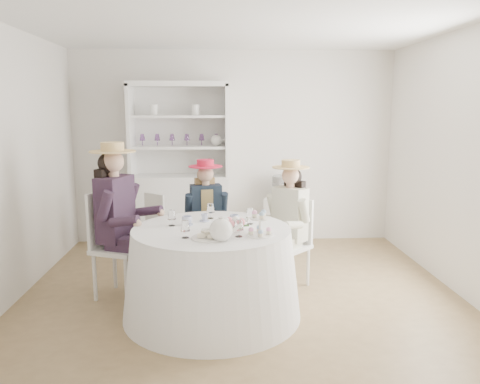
{
  "coord_description": "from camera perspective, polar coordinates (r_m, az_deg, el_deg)",
  "views": [
    {
      "loc": [
        -0.23,
        -4.64,
        1.9
      ],
      "look_at": [
        0.0,
        0.1,
        1.05
      ],
      "focal_mm": 35.0,
      "sensor_mm": 36.0,
      "label": 1
    }
  ],
  "objects": [
    {
      "name": "ground",
      "position": [
        5.02,
        0.06,
        -12.09
      ],
      "size": [
        4.5,
        4.5,
        0.0
      ],
      "primitive_type": "plane",
      "color": "olive",
      "rests_on": "ground"
    },
    {
      "name": "ceiling",
      "position": [
        4.71,
        0.06,
        19.93
      ],
      "size": [
        4.5,
        4.5,
        0.0
      ],
      "primitive_type": "plane",
      "rotation": [
        3.14,
        0.0,
        0.0
      ],
      "color": "white",
      "rests_on": "wall_back"
    },
    {
      "name": "wall_back",
      "position": [
        6.67,
        -0.79,
        5.41
      ],
      "size": [
        4.5,
        0.0,
        4.5
      ],
      "primitive_type": "plane",
      "rotation": [
        1.57,
        0.0,
        0.0
      ],
      "color": "silver",
      "rests_on": "ground"
    },
    {
      "name": "wall_front",
      "position": [
        2.71,
        2.13,
        -1.53
      ],
      "size": [
        4.5,
        0.0,
        4.5
      ],
      "primitive_type": "plane",
      "rotation": [
        -1.57,
        0.0,
        0.0
      ],
      "color": "silver",
      "rests_on": "ground"
    },
    {
      "name": "wall_left",
      "position": [
        5.09,
        -26.17,
        2.92
      ],
      "size": [
        0.0,
        4.5,
        4.5
      ],
      "primitive_type": "plane",
      "rotation": [
        1.57,
        0.0,
        1.57
      ],
      "color": "silver",
      "rests_on": "ground"
    },
    {
      "name": "wall_right",
      "position": [
        5.29,
        25.25,
        3.22
      ],
      "size": [
        0.0,
        4.5,
        4.5
      ],
      "primitive_type": "plane",
      "rotation": [
        1.57,
        0.0,
        -1.57
      ],
      "color": "silver",
      "rests_on": "ground"
    },
    {
      "name": "tea_table",
      "position": [
        4.39,
        -3.44,
        -9.69
      ],
      "size": [
        1.64,
        1.64,
        0.83
      ],
      "rotation": [
        0.0,
        0.0,
        -0.28
      ],
      "color": "white",
      "rests_on": "ground"
    },
    {
      "name": "hutch",
      "position": [
        6.52,
        -7.22,
        0.35
      ],
      "size": [
        1.45,
        0.8,
        2.25
      ],
      "rotation": [
        0.0,
        0.0,
        -0.24
      ],
      "color": "silver",
      "rests_on": "ground"
    },
    {
      "name": "side_table",
      "position": [
        6.57,
        5.19,
        -3.6
      ],
      "size": [
        0.56,
        0.56,
        0.69
      ],
      "primitive_type": "cube",
      "rotation": [
        0.0,
        0.0,
        -0.33
      ],
      "color": "silver",
      "rests_on": "ground"
    },
    {
      "name": "hatbox",
      "position": [
        6.47,
        5.26,
        0.65
      ],
      "size": [
        0.33,
        0.33,
        0.3
      ],
      "primitive_type": "cylinder",
      "rotation": [
        0.0,
        0.0,
        -0.12
      ],
      "color": "black",
      "rests_on": "side_table"
    },
    {
      "name": "guest_left",
      "position": [
        4.81,
        -14.67,
        -2.32
      ],
      "size": [
        0.65,
        0.6,
        1.58
      ],
      "rotation": [
        0.0,
        0.0,
        1.21
      ],
      "color": "silver",
      "rests_on": "ground"
    },
    {
      "name": "guest_mid",
      "position": [
        5.3,
        -4.14,
        -2.32
      ],
      "size": [
        0.5,
        0.53,
        1.34
      ],
      "rotation": [
        0.0,
        0.0,
        0.18
      ],
      "color": "silver",
      "rests_on": "ground"
    },
    {
      "name": "guest_right",
      "position": [
        4.98,
        5.93,
        -2.97
      ],
      "size": [
        0.58,
        0.58,
        1.37
      ],
      "rotation": [
        0.0,
        0.0,
        -0.79
      ],
      "color": "silver",
      "rests_on": "ground"
    },
    {
      "name": "spare_chair",
      "position": [
        6.04,
        -9.66,
        -3.79
      ],
      "size": [
        0.5,
        0.5,
        0.86
      ],
      "rotation": [
        0.0,
        0.0,
        2.45
      ],
      "color": "silver",
      "rests_on": "ground"
    },
    {
      "name": "teacup_a",
      "position": [
        4.38,
        -6.47,
        -3.54
      ],
      "size": [
        0.12,
        0.12,
        0.08
      ],
      "primitive_type": "imported",
      "rotation": [
        0.0,
        0.0,
        0.34
      ],
      "color": "white",
      "rests_on": "tea_table"
    },
    {
      "name": "teacup_b",
      "position": [
        4.51,
        -4.34,
        -3.18
      ],
      "size": [
        0.08,
        0.08,
        0.06
      ],
      "primitive_type": "imported",
      "rotation": [
        0.0,
        0.0,
        0.2
      ],
      "color": "white",
      "rests_on": "tea_table"
    },
    {
      "name": "teacup_c",
      "position": [
        4.43,
        -0.7,
        -3.35
      ],
      "size": [
        0.12,
        0.12,
        0.07
      ],
      "primitive_type": "imported",
      "rotation": [
        0.0,
        0.0,
        0.4
      ],
      "color": "white",
      "rests_on": "tea_table"
    },
    {
      "name": "flower_bowl",
      "position": [
        4.27,
        -0.45,
        -3.96
      ],
      "size": [
        0.29,
        0.29,
        0.06
      ],
      "primitive_type": "imported",
      "rotation": [
        0.0,
        0.0,
        -0.34
      ],
      "color": "white",
      "rests_on": "tea_table"
    },
    {
      "name": "flower_arrangement",
      "position": [
        4.13,
        -0.68,
        -3.61
      ],
      "size": [
        0.18,
        0.18,
        0.07
      ],
      "rotation": [
        0.0,
        0.0,
        -0.13
      ],
      "color": "pink",
      "rests_on": "tea_table"
    },
    {
      "name": "table_teapot",
      "position": [
        3.85,
        -2.28,
        -4.65
      ],
      "size": [
        0.28,
        0.2,
        0.21
      ],
      "rotation": [
        0.0,
        0.0,
        0.1
      ],
      "color": "white",
      "rests_on": "tea_table"
    },
    {
      "name": "sandwich_plate",
      "position": [
        3.92,
        -3.92,
        -5.46
      ],
      "size": [
        0.28,
        0.28,
        0.06
      ],
      "rotation": [
        0.0,
        0.0,
        0.42
      ],
      "color": "white",
      "rests_on": "tea_table"
    },
    {
      "name": "cupcake_stand",
      "position": [
        3.99,
        2.44,
        -4.25
      ],
      "size": [
        0.23,
        0.23,
        0.21
      ],
      "rotation": [
        0.0,
        0.0,
        -0.19
      ],
      "color": "white",
      "rests_on": "tea_table"
    },
    {
      "name": "stemware_set",
      "position": [
        4.24,
        -3.51,
        -3.43
      ],
      "size": [
        0.81,
        0.78,
        0.15
      ],
      "color": "white",
      "rests_on": "tea_table"
    }
  ]
}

